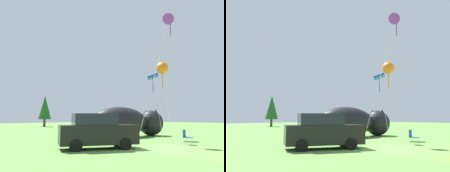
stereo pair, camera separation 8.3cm
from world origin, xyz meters
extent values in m
plane|color=#609342|center=(0.00, 0.00, 0.00)|extent=(120.00, 120.00, 0.00)
cube|color=black|center=(-3.12, 2.74, 0.80)|extent=(4.60, 3.46, 1.06)
cube|color=#1E232D|center=(-3.31, 2.84, 1.64)|extent=(2.81, 2.45, 0.64)
cylinder|color=black|center=(-1.56, 2.85, 0.31)|extent=(0.66, 0.49, 0.62)
cylinder|color=black|center=(-2.31, 1.41, 0.31)|extent=(0.66, 0.49, 0.62)
cylinder|color=black|center=(-3.93, 4.08, 0.31)|extent=(0.66, 0.49, 0.62)
cylinder|color=black|center=(-4.68, 2.64, 0.31)|extent=(0.66, 0.49, 0.62)
cube|color=#1959A5|center=(2.35, 0.26, 0.47)|extent=(0.63, 0.63, 0.03)
cube|color=#1959A5|center=(2.29, 0.50, 0.71)|extent=(0.50, 0.13, 0.48)
cylinder|color=#A5A5AD|center=(2.61, 0.08, 0.24)|extent=(0.02, 0.02, 0.47)
cylinder|color=#A5A5AD|center=(2.17, -0.01, 0.24)|extent=(0.02, 0.02, 0.47)
cylinder|color=#A5A5AD|center=(2.52, 0.53, 0.24)|extent=(0.02, 0.02, 0.47)
cylinder|color=#A5A5AD|center=(2.08, 0.43, 0.24)|extent=(0.02, 0.02, 0.47)
ellipsoid|color=black|center=(3.32, 7.30, 1.32)|extent=(6.02, 3.62, 2.63)
ellipsoid|color=white|center=(3.32, 7.30, 0.72)|extent=(3.90, 2.60, 1.19)
sphere|color=black|center=(6.87, 6.64, 1.19)|extent=(2.37, 2.37, 2.37)
cone|color=black|center=(6.87, 7.23, 2.13)|extent=(0.66, 0.66, 0.71)
cone|color=black|center=(6.87, 6.05, 2.13)|extent=(0.66, 0.66, 0.71)
cylinder|color=silver|center=(1.31, 2.13, 4.24)|extent=(0.77, 2.46, 8.48)
cone|color=purple|center=(1.68, 0.92, 8.48)|extent=(1.70, 1.24, 1.28)
cylinder|color=purple|center=(1.68, 0.92, 7.78)|extent=(0.06, 0.06, 1.20)
cylinder|color=silver|center=(2.49, 1.87, 2.50)|extent=(2.45, 1.02, 5.01)
sphere|color=orange|center=(1.28, 1.38, 5.00)|extent=(0.79, 0.79, 0.79)
cylinder|color=orange|center=(1.28, 1.38, 4.30)|extent=(0.06, 0.06, 1.20)
cylinder|color=silver|center=(4.26, 3.93, 2.56)|extent=(0.23, 1.03, 5.12)
cube|color=blue|center=(4.37, 4.44, 5.12)|extent=(1.26, 1.25, 0.51)
cylinder|color=blue|center=(4.37, 4.44, 4.42)|extent=(0.06, 0.06, 1.20)
cylinder|color=brown|center=(10.38, 33.20, 0.67)|extent=(0.43, 0.43, 1.33)
cone|color=#1E5623|center=(10.38, 33.20, 3.46)|extent=(2.34, 2.34, 4.26)
camera|label=1|loc=(-12.42, -8.01, 1.78)|focal=40.00mm
camera|label=2|loc=(-12.36, -8.07, 1.78)|focal=40.00mm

